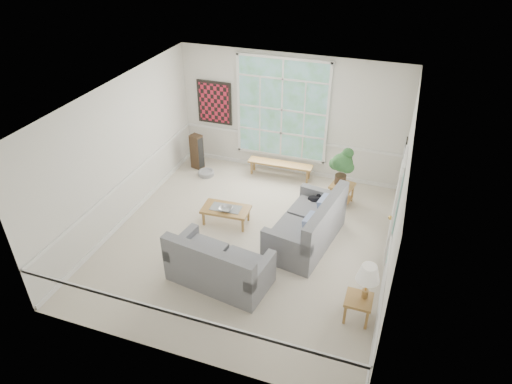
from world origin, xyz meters
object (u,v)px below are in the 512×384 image
at_px(loveseat_front, 220,259).
at_px(side_table, 357,308).
at_px(end_table, 341,194).
at_px(coffee_table, 226,215).
at_px(loveseat_right, 306,220).

distance_m(loveseat_front, side_table, 2.49).
bearing_deg(loveseat_front, end_table, 72.03).
bearing_deg(coffee_table, loveseat_right, -5.96).
distance_m(loveseat_right, coffee_table, 1.78).
height_order(loveseat_right, coffee_table, loveseat_right).
height_order(coffee_table, side_table, side_table).
distance_m(loveseat_right, side_table, 2.15).
bearing_deg(loveseat_right, end_table, 85.02).
relative_size(loveseat_right, coffee_table, 1.94).
xyz_separation_m(loveseat_right, end_table, (0.44, 1.64, -0.28)).
bearing_deg(side_table, loveseat_right, 127.51).
height_order(loveseat_right, side_table, loveseat_right).
height_order(loveseat_front, coffee_table, loveseat_front).
relative_size(loveseat_front, end_table, 3.72).
bearing_deg(coffee_table, side_table, -33.53).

